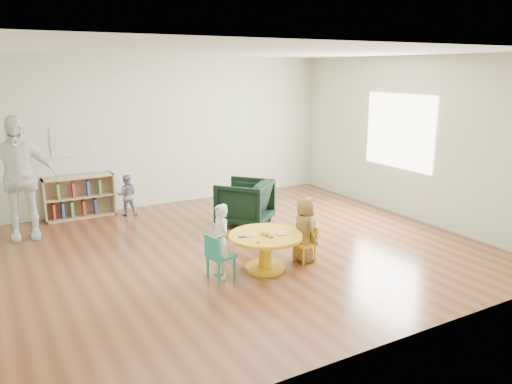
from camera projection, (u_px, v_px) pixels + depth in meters
room at (232, 120)px, 6.84m from camera, size 7.10×7.00×2.80m
activity_table at (265, 245)px, 6.54m from camera, size 0.97×0.97×0.53m
kid_chair_left at (218, 255)px, 6.28m from camera, size 0.36×0.36×0.57m
kid_chair_right at (306, 242)px, 6.84m from camera, size 0.29×0.29×0.49m
bookshelf at (78, 197)px, 8.84m from camera, size 1.20×0.30×0.75m
alphabet_poster at (73, 141)px, 8.72m from camera, size 0.74×0.01×0.54m
armchair at (245, 202)px, 8.44m from camera, size 1.16×1.17×0.76m
child_left at (220, 241)px, 6.25m from camera, size 0.24×0.36×0.96m
child_right at (304, 230)px, 6.80m from camera, size 0.29×0.44×0.90m
toddler at (127, 195)px, 8.95m from camera, size 0.44×0.39×0.75m
adult_caretaker at (18, 178)px, 7.60m from camera, size 1.17×0.58×1.92m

